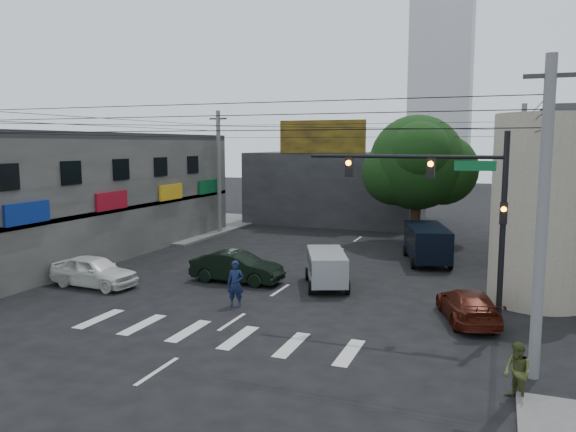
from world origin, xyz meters
The scene contains 19 objects.
ground centered at (0.00, 0.00, 0.00)m, with size 160.00×160.00×0.00m, color black.
sidewalk_far_left centered at (-18.00, 18.00, 0.07)m, with size 16.00×16.00×0.15m, color #514F4C.
building_left centered at (-18.00, 6.00, 3.50)m, with size 14.00×24.00×7.00m, color #44423F.
corner_column centered at (11.00, 4.00, 4.00)m, with size 4.00×4.00×8.00m, color gray.
building_far centered at (-4.00, 26.00, 3.00)m, with size 14.00×10.00×6.00m, color #232326.
billboard centered at (-4.00, 21.10, 7.30)m, with size 7.00×0.30×2.60m, color olive.
tower_distant centered at (0.00, 70.00, 22.00)m, with size 9.00×9.00×44.00m, color silver.
street_tree centered at (4.00, 17.00, 5.47)m, with size 6.40×6.40×8.70m.
traffic_gantry centered at (7.82, -1.00, 4.83)m, with size 7.10×0.35×7.20m.
utility_pole_near_right centered at (10.50, -4.50, 4.60)m, with size 0.32×0.32×9.20m, color #59595B.
utility_pole_far_left centered at (-10.50, 16.00, 4.60)m, with size 0.32×0.32×9.20m, color #59595B.
utility_pole_far_right centered at (10.50, 16.00, 4.60)m, with size 0.32×0.32×9.20m, color #59595B.
dark_sedan centered at (-2.56, 2.70, 0.75)m, with size 4.58×1.65×1.50m, color black.
white_compact centered at (-8.54, -0.49, 0.75)m, with size 4.49×2.04×1.49m, color silver.
maroon_sedan centered at (8.40, 0.30, 0.63)m, with size 2.97×4.66×1.26m, color #421309.
silver_minivan centered at (1.83, 3.35, 0.84)m, with size 2.98×4.25×1.69m, color #999DA1, non-canonical shape.
navy_van centered at (5.58, 10.70, 1.05)m, with size 3.33×5.57×2.09m, color black, non-canonical shape.
traffic_officer centered at (-0.78, -1.08, 0.97)m, with size 0.78×0.59×1.94m, color #111B3C.
pedestrian_olive centered at (10.00, -6.30, 0.80)m, with size 0.96×0.99×1.60m, color #424A22.
Camera 1 is at (9.37, -21.60, 6.77)m, focal length 35.00 mm.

